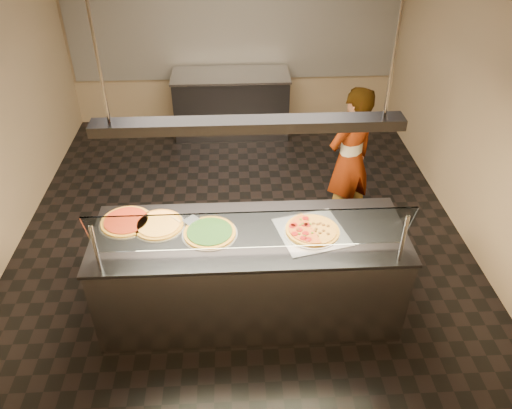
{
  "coord_description": "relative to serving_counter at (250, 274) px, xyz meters",
  "views": [
    {
      "loc": [
        -0.06,
        -4.51,
        3.58
      ],
      "look_at": [
        0.12,
        -0.89,
        1.02
      ],
      "focal_mm": 35.0,
      "sensor_mm": 36.0,
      "label": 1
    }
  ],
  "objects": [
    {
      "name": "pizza_spatula",
      "position": [
        -0.58,
        0.19,
        0.49
      ],
      "size": [
        0.28,
        0.17,
        0.02
      ],
      "color": "#B7B7BC",
      "rests_on": "pizza_spinach"
    },
    {
      "name": "half_pizza_pepperoni",
      "position": [
        0.42,
        -0.01,
        0.5
      ],
      "size": [
        0.33,
        0.49,
        0.05
      ],
      "color": "#94621A",
      "rests_on": "perforated_tray"
    },
    {
      "name": "tile_band",
      "position": [
        -0.05,
        4.17,
        0.83
      ],
      "size": [
        4.9,
        0.02,
        1.2
      ],
      "primitive_type": "cube",
      "color": "silver",
      "rests_on": "wall_back"
    },
    {
      "name": "half_pizza_sausage",
      "position": [
        0.64,
        -0.01,
        0.49
      ],
      "size": [
        0.33,
        0.49,
        0.04
      ],
      "color": "#94621A",
      "rests_on": "perforated_tray"
    },
    {
      "name": "pizza_spinach",
      "position": [
        -0.34,
        0.02,
        0.48
      ],
      "size": [
        0.47,
        0.47,
        0.03
      ],
      "color": "silver",
      "rests_on": "serving_counter"
    },
    {
      "name": "heat_lamp_housing",
      "position": [
        -0.0,
        0.0,
        1.48
      ],
      "size": [
        2.3,
        0.18,
        0.08
      ],
      "primitive_type": "cube",
      "color": "#313135",
      "rests_on": "ceiling"
    },
    {
      "name": "pizza_tomato",
      "position": [
        -1.07,
        0.21,
        0.48
      ],
      "size": [
        0.47,
        0.47,
        0.03
      ],
      "color": "silver",
      "rests_on": "serving_counter"
    },
    {
      "name": "wall_back",
      "position": [
        -0.05,
        4.2,
        1.03
      ],
      "size": [
        5.0,
        0.02,
        3.0
      ],
      "primitive_type": "cube",
      "color": "tan",
      "rests_on": "ground"
    },
    {
      "name": "pizza_cheese",
      "position": [
        -0.78,
        0.15,
        0.48
      ],
      "size": [
        0.46,
        0.46,
        0.03
      ],
      "color": "silver",
      "rests_on": "serving_counter"
    },
    {
      "name": "serving_counter",
      "position": [
        0.0,
        0.0,
        0.0
      ],
      "size": [
        2.68,
        0.94,
        0.93
      ],
      "color": "#B7B7BC",
      "rests_on": "ground"
    },
    {
      "name": "worker",
      "position": [
        1.15,
        1.34,
        0.37
      ],
      "size": [
        0.73,
        0.66,
        1.67
      ],
      "primitive_type": "imported",
      "rotation": [
        0.0,
        0.0,
        3.69
      ],
      "color": "#29262D",
      "rests_on": "ground"
    },
    {
      "name": "lamp_rod_right",
      "position": [
        1.0,
        0.0,
        2.03
      ],
      "size": [
        0.02,
        0.02,
        1.01
      ],
      "primitive_type": "cylinder",
      "color": "#B7B7BC",
      "rests_on": "ceiling"
    },
    {
      "name": "sneeze_guard",
      "position": [
        -0.0,
        -0.34,
        0.76
      ],
      "size": [
        2.44,
        0.18,
        0.54
      ],
      "color": "#B7B7BC",
      "rests_on": "serving_counter"
    },
    {
      "name": "lamp_rod_left",
      "position": [
        -1.0,
        0.0,
        2.03
      ],
      "size": [
        0.02,
        0.02,
        1.01
      ],
      "primitive_type": "cylinder",
      "color": "#B7B7BC",
      "rests_on": "ceiling"
    },
    {
      "name": "perforated_tray",
      "position": [
        0.53,
        -0.01,
        0.47
      ],
      "size": [
        0.66,
        0.66,
        0.01
      ],
      "color": "silver",
      "rests_on": "serving_counter"
    },
    {
      "name": "wall_front",
      "position": [
        -0.05,
        -1.82,
        1.03
      ],
      "size": [
        5.0,
        0.02,
        3.0
      ],
      "primitive_type": "cube",
      "color": "tan",
      "rests_on": "ground"
    },
    {
      "name": "prep_table",
      "position": [
        -0.13,
        3.74,
        0.0
      ],
      "size": [
        1.73,
        0.74,
        0.93
      ],
      "color": "#313135",
      "rests_on": "ground"
    },
    {
      "name": "wall_right",
      "position": [
        2.46,
        1.19,
        1.03
      ],
      "size": [
        0.02,
        6.0,
        3.0
      ],
      "primitive_type": "cube",
      "color": "tan",
      "rests_on": "ground"
    },
    {
      "name": "ground",
      "position": [
        -0.05,
        1.19,
        -0.48
      ],
      "size": [
        5.0,
        6.0,
        0.02
      ],
      "primitive_type": "cube",
      "color": "black",
      "rests_on": "ground"
    }
  ]
}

